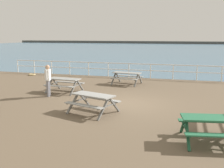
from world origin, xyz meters
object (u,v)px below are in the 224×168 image
(picnic_table_near_right, at_px, (213,123))
(picnic_table_mid_centre, at_px, (93,99))
(picnic_table_far_right, at_px, (127,75))
(visitor, at_px, (48,79))
(picnic_table_near_left, at_px, (64,82))

(picnic_table_near_right, height_order, picnic_table_mid_centre, same)
(picnic_table_far_right, bearing_deg, picnic_table_near_right, -54.27)
(visitor, bearing_deg, picnic_table_near_left, -113.88)
(picnic_table_mid_centre, relative_size, visitor, 1.30)
(picnic_table_near_right, xyz_separation_m, visitor, (-7.76, 3.95, 0.36))
(picnic_table_near_left, relative_size, visitor, 1.15)
(picnic_table_near_left, height_order, picnic_table_near_right, same)
(picnic_table_near_right, relative_size, picnic_table_far_right, 1.04)
(picnic_table_near_left, bearing_deg, visitor, -98.89)
(picnic_table_mid_centre, distance_m, picnic_table_far_right, 6.71)
(picnic_table_mid_centre, bearing_deg, picnic_table_near_right, -5.59)
(picnic_table_far_right, bearing_deg, picnic_table_near_left, -122.63)
(picnic_table_near_left, bearing_deg, picnic_table_far_right, 54.42)
(picnic_table_near_right, distance_m, picnic_table_far_right, 9.76)
(picnic_table_near_right, xyz_separation_m, picnic_table_mid_centre, (-4.48, 1.86, 0.00))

